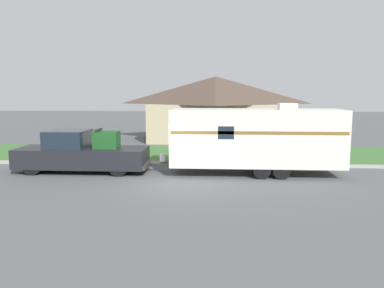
{
  "coord_description": "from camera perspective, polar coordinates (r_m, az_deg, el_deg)",
  "views": [
    {
      "loc": [
        1.83,
        -15.49,
        3.82
      ],
      "look_at": [
        0.74,
        1.94,
        1.4
      ],
      "focal_mm": 35.0,
      "sensor_mm": 36.0,
      "label": 1
    }
  ],
  "objects": [
    {
      "name": "travel_trailer",
      "position": [
        17.66,
        9.7,
        1.0
      ],
      "size": [
        8.86,
        2.34,
        3.32
      ],
      "color": "black",
      "rests_on": "ground_plane"
    },
    {
      "name": "curb_strip",
      "position": [
        19.69,
        -1.84,
        -3.1
      ],
      "size": [
        80.0,
        0.3,
        0.14
      ],
      "color": "#999993",
      "rests_on": "ground_plane"
    },
    {
      "name": "house_across_street",
      "position": [
        30.65,
        3.58,
        5.68
      ],
      "size": [
        10.97,
        7.73,
        5.09
      ],
      "color": "tan",
      "rests_on": "ground_plane"
    },
    {
      "name": "ground_plane",
      "position": [
        16.06,
        -3.1,
        -5.89
      ],
      "size": [
        120.0,
        120.0,
        0.0
      ],
      "primitive_type": "plane",
      "color": "#515456"
    },
    {
      "name": "pickup_truck",
      "position": [
        18.81,
        -16.52,
        -1.38
      ],
      "size": [
        6.31,
        2.09,
        2.09
      ],
      "color": "black",
      "rests_on": "ground_plane"
    },
    {
      "name": "lawn_strip",
      "position": [
        23.27,
        -0.99,
        -1.52
      ],
      "size": [
        80.0,
        7.0,
        0.03
      ],
      "color": "#3D6B33",
      "rests_on": "ground_plane"
    },
    {
      "name": "mailbox",
      "position": [
        20.6,
        10.49,
        -0.09
      ],
      "size": [
        0.48,
        0.2,
        1.31
      ],
      "color": "brown",
      "rests_on": "ground_plane"
    }
  ]
}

